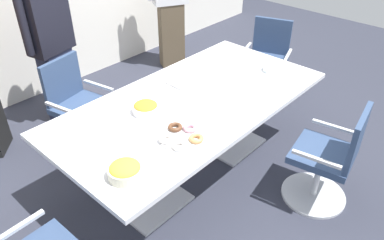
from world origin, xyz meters
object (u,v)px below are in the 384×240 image
person_standing_1 (52,44)px  napkin_pile (182,81)px  snack_bowl_chips_orange (146,108)px  plate_stack (273,69)px  office_chair_3 (266,64)px  donut_platter (181,136)px  office_chair_0 (79,110)px  snack_bowl_chips_yellow (125,170)px  conference_table (192,113)px  office_chair_2 (328,162)px

person_standing_1 → napkin_pile: (0.46, -1.38, -0.10)m
snack_bowl_chips_orange → plate_stack: size_ratio=1.14×
office_chair_3 → napkin_pile: (-1.49, -0.04, 0.37)m
donut_platter → napkin_pile: (0.59, 0.56, 0.01)m
person_standing_1 → napkin_pile: 1.45m
office_chair_0 → snack_bowl_chips_yellow: office_chair_0 is taller
conference_table → donut_platter: bearing=-145.7°
conference_table → person_standing_1: size_ratio=1.41×
donut_platter → napkin_pile: napkin_pile is taller
office_chair_0 → person_standing_1: size_ratio=0.54×
plate_stack → napkin_pile: bearing=149.2°
office_chair_2 → snack_bowl_chips_yellow: office_chair_2 is taller
office_chair_2 → plate_stack: bearing=51.9°
office_chair_0 → snack_bowl_chips_orange: 1.00m
office_chair_3 → person_standing_1: bearing=36.6°
donut_platter → office_chair_2: bearing=-40.2°
donut_platter → napkin_pile: 0.81m
office_chair_2 → office_chair_3: bearing=39.1°
office_chair_3 → snack_bowl_chips_yellow: 2.71m
snack_bowl_chips_yellow → snack_bowl_chips_orange: bearing=38.5°
office_chair_2 → conference_table: bearing=103.2°
office_chair_2 → donut_platter: size_ratio=2.78×
snack_bowl_chips_yellow → plate_stack: (1.88, 0.12, -0.03)m
office_chair_2 → napkin_pile: bearing=93.2°
person_standing_1 → napkin_pile: person_standing_1 is taller
office_chair_0 → snack_bowl_chips_yellow: bearing=57.8°
conference_table → donut_platter: donut_platter is taller
office_chair_3 → snack_bowl_chips_orange: (-2.02, -0.16, 0.39)m
snack_bowl_chips_yellow → donut_platter: size_ratio=0.68×
napkin_pile → office_chair_2: bearing=-76.8°
office_chair_2 → office_chair_3: size_ratio=1.00×
office_chair_3 → office_chair_2: bearing=119.9°
snack_bowl_chips_yellow → donut_platter: bearing=2.0°
donut_platter → plate_stack: (1.36, 0.10, 0.00)m
person_standing_1 → donut_platter: 1.94m
office_chair_0 → office_chair_2: bearing=101.2°
office_chair_2 → snack_bowl_chips_yellow: 1.65m
conference_table → office_chair_0: (-0.46, 1.06, -0.22)m
office_chair_2 → napkin_pile: 1.41m
napkin_pile → conference_table: bearing=-119.5°
conference_table → napkin_pile: size_ratio=12.87×
office_chair_3 → snack_bowl_chips_yellow: size_ratio=4.10×
office_chair_3 → snack_bowl_chips_orange: bearing=75.4°
snack_bowl_chips_orange → snack_bowl_chips_yellow: bearing=-141.5°
office_chair_3 → person_standing_1: (-1.95, 1.33, 0.48)m
snack_bowl_chips_yellow → snack_bowl_chips_orange: 0.74m
office_chair_0 → napkin_pile: (0.60, -0.81, 0.37)m
conference_table → office_chair_0: 1.18m
person_standing_1 → plate_stack: bearing=110.1°
napkin_pile → office_chair_3: bearing=1.7°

